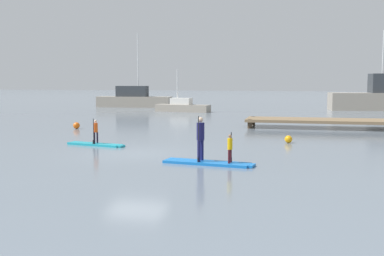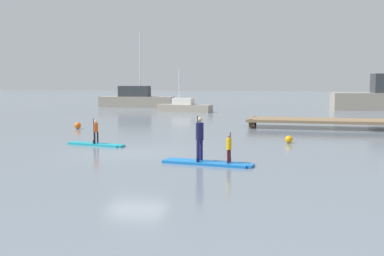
{
  "view_description": "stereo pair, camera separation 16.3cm",
  "coord_description": "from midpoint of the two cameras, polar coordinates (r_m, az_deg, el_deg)",
  "views": [
    {
      "loc": [
        6.76,
        -19.02,
        3.12
      ],
      "look_at": [
        1.94,
        2.2,
        0.92
      ],
      "focal_mm": 44.58,
      "sensor_mm": 36.0,
      "label": 1
    },
    {
      "loc": [
        6.92,
        -18.99,
        3.12
      ],
      "look_at": [
        1.94,
        2.2,
        0.92
      ],
      "focal_mm": 44.58,
      "sensor_mm": 36.0,
      "label": 2
    }
  ],
  "objects": [
    {
      "name": "ground_plane",
      "position": [
        20.44,
        -6.93,
        -3.06
      ],
      "size": [
        240.0,
        240.0,
        0.0
      ],
      "primitive_type": "plane",
      "color": "slate"
    },
    {
      "name": "paddleboard_near",
      "position": [
        23.27,
        -11.61,
        -1.94
      ],
      "size": [
        3.06,
        1.19,
        0.1
      ],
      "color": "#1E9EB2",
      "rests_on": "ground"
    },
    {
      "name": "paddler_child_solo",
      "position": [
        23.18,
        -11.66,
        -0.26
      ],
      "size": [
        0.24,
        0.39,
        1.2
      ],
      "color": "black",
      "rests_on": "paddleboard_near"
    },
    {
      "name": "paddleboard_far",
      "position": [
        17.75,
        1.73,
        -4.2
      ],
      "size": [
        3.5,
        1.25,
        0.1
      ],
      "color": "blue",
      "rests_on": "ground"
    },
    {
      "name": "paddler_adult",
      "position": [
        17.71,
        0.75,
        -0.96
      ],
      "size": [
        0.33,
        0.51,
        1.71
      ],
      "color": "#19194C",
      "rests_on": "paddleboard_far"
    },
    {
      "name": "paddler_child_front",
      "position": [
        17.41,
        4.3,
        -2.29
      ],
      "size": [
        0.21,
        0.38,
        1.11
      ],
      "color": "#4C1419",
      "rests_on": "paddleboard_far"
    },
    {
      "name": "fishing_boat_green_midground",
      "position": [
        47.15,
        -1.26,
        2.58
      ],
      "size": [
        5.64,
        2.23,
        4.21
      ],
      "color": "#9E9384",
      "rests_on": "ground"
    },
    {
      "name": "motor_boat_small_navy",
      "position": [
        55.43,
        -7.06,
        3.42
      ],
      "size": [
        8.65,
        2.36,
        8.42
      ],
      "color": "#9E9384",
      "rests_on": "ground"
    },
    {
      "name": "floating_dock",
      "position": [
        32.19,
        18.05,
        0.79
      ],
      "size": [
        13.02,
        2.9,
        0.58
      ],
      "color": "#846B4C",
      "rests_on": "ground"
    },
    {
      "name": "mooring_buoy_near",
      "position": [
        31.45,
        -13.8,
        0.29
      ],
      "size": [
        0.42,
        0.42,
        0.42
      ],
      "primitive_type": "sphere",
      "color": "orange",
      "rests_on": "ground"
    },
    {
      "name": "mooring_buoy_mid",
      "position": [
        24.13,
        11.27,
        -1.33
      ],
      "size": [
        0.38,
        0.38,
        0.38
      ],
      "primitive_type": "sphere",
      "color": "orange",
      "rests_on": "ground"
    }
  ]
}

